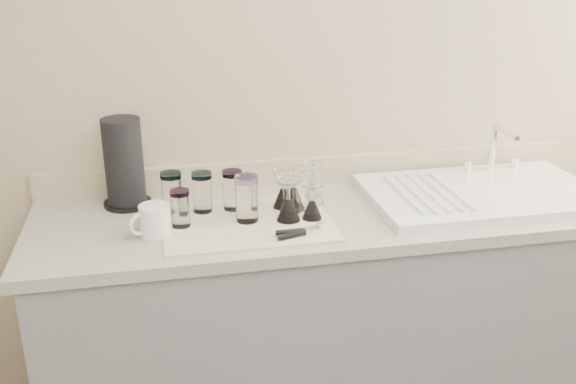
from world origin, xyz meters
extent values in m
cube|color=tan|center=(0.00, 1.50, 1.25)|extent=(3.50, 0.04, 2.50)
cube|color=slate|center=(0.00, 1.20, 0.43)|extent=(2.00, 0.60, 0.86)
cube|color=gray|center=(0.00, 1.20, 0.88)|extent=(2.06, 0.62, 0.04)
cube|color=white|center=(0.55, 1.20, 0.92)|extent=(0.82, 0.50, 0.03)
cylinder|color=silver|center=(0.69, 1.40, 1.03)|extent=(0.02, 0.02, 0.18)
cylinder|color=silver|center=(0.69, 1.32, 1.10)|extent=(0.02, 0.16, 0.02)
cylinder|color=silver|center=(0.59, 1.40, 0.96)|extent=(0.03, 0.03, 0.04)
cylinder|color=silver|center=(0.79, 1.40, 0.96)|extent=(0.03, 0.03, 0.04)
cube|color=white|center=(-0.31, 1.15, 0.90)|extent=(0.55, 0.42, 0.01)
cylinder|color=white|center=(-0.55, 1.28, 0.97)|extent=(0.07, 0.07, 0.12)
cylinder|color=teal|center=(-0.55, 1.28, 1.04)|extent=(0.07, 0.07, 0.02)
cylinder|color=white|center=(-0.45, 1.27, 0.97)|extent=(0.07, 0.07, 0.12)
cylinder|color=#419FC8|center=(-0.45, 1.27, 1.04)|extent=(0.07, 0.07, 0.02)
cylinder|color=white|center=(-0.34, 1.27, 0.97)|extent=(0.07, 0.07, 0.12)
cylinder|color=#743498|center=(-0.34, 1.27, 1.04)|extent=(0.07, 0.07, 0.02)
cylinder|color=white|center=(-0.52, 1.16, 0.96)|extent=(0.06, 0.06, 0.11)
cylinder|color=#E534C0|center=(-0.52, 1.16, 1.02)|extent=(0.06, 0.06, 0.02)
cylinder|color=white|center=(-0.31, 1.16, 0.98)|extent=(0.07, 0.07, 0.14)
cylinder|color=#9C80CF|center=(-0.31, 1.16, 1.05)|extent=(0.08, 0.08, 0.02)
cone|color=white|center=(-0.17, 1.25, 0.94)|extent=(0.07, 0.07, 0.07)
cylinder|color=white|center=(-0.17, 1.25, 1.00)|extent=(0.01, 0.01, 0.05)
cylinder|color=white|center=(-0.17, 1.25, 1.04)|extent=(0.07, 0.07, 0.01)
cone|color=white|center=(-0.06, 1.26, 0.95)|extent=(0.08, 0.08, 0.08)
cylinder|color=white|center=(-0.06, 1.26, 1.01)|extent=(0.01, 0.01, 0.06)
cylinder|color=white|center=(-0.06, 1.26, 1.05)|extent=(0.08, 0.08, 0.01)
cone|color=white|center=(-0.18, 1.13, 0.95)|extent=(0.08, 0.08, 0.08)
cylinder|color=white|center=(-0.18, 1.13, 1.01)|extent=(0.01, 0.01, 0.06)
cylinder|color=white|center=(-0.18, 1.13, 1.05)|extent=(0.08, 0.08, 0.01)
cone|color=white|center=(-0.10, 1.13, 0.94)|extent=(0.07, 0.07, 0.06)
cylinder|color=white|center=(-0.10, 1.13, 1.00)|extent=(0.01, 0.01, 0.05)
cylinder|color=white|center=(-0.10, 1.13, 1.03)|extent=(0.07, 0.07, 0.01)
cone|color=white|center=(-0.14, 1.22, 0.95)|extent=(0.08, 0.08, 0.08)
cylinder|color=white|center=(-0.14, 1.22, 1.02)|extent=(0.01, 0.01, 0.06)
cylinder|color=white|center=(-0.14, 1.22, 1.05)|extent=(0.08, 0.08, 0.01)
cube|color=silver|center=(-0.12, 1.02, 0.92)|extent=(0.06, 0.04, 0.02)
cylinder|color=black|center=(-0.18, 1.00, 0.92)|extent=(0.12, 0.05, 0.02)
cylinder|color=black|center=(-0.18, 1.02, 0.92)|extent=(0.12, 0.02, 0.02)
cylinder|color=white|center=(-0.61, 1.12, 0.95)|extent=(0.13, 0.13, 0.10)
torus|color=white|center=(-0.65, 1.10, 0.95)|extent=(0.07, 0.04, 0.08)
cylinder|color=black|center=(-0.70, 1.40, 0.91)|extent=(0.17, 0.17, 0.01)
cylinder|color=black|center=(-0.70, 1.40, 1.06)|extent=(0.13, 0.13, 0.30)
camera|label=1|loc=(-0.57, -0.77, 1.76)|focal=40.00mm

